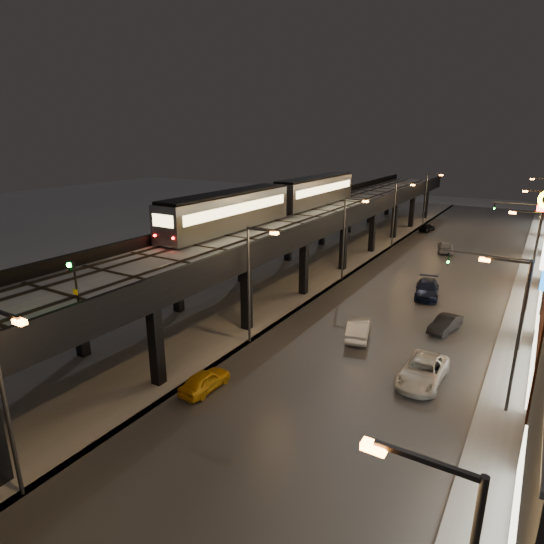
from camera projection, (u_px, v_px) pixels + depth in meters
The scene contains 28 objects.
ground at pixel (123, 438), 23.84m from camera, with size 220.00×220.00×0.00m, color silver.
road_surface at pixel (427, 283), 48.76m from camera, with size 17.00×120.00×0.06m, color #46474D.
sidewalk_right at pixel (533, 299), 43.79m from camera, with size 4.00×120.00×0.14m, color #9FA1A8.
under_viaduct_pavement at pixel (314, 265), 55.45m from camera, with size 11.00×120.00×0.06m, color #9FA1A8.
elevated_viaduct at pixel (303, 224), 51.24m from camera, with size 9.00×100.00×6.30m.
viaduct_trackbed at pixel (304, 217), 51.13m from camera, with size 8.40×100.00×0.32m.
viaduct_parapet_streetside at pixel (340, 216), 48.86m from camera, with size 0.30×100.00×1.10m, color black.
viaduct_parapet_far at pixel (271, 209), 53.17m from camera, with size 0.30×100.00×1.10m, color black.
streetlight_left_0 at pixel (6, 393), 18.44m from camera, with size 2.57×0.28×9.00m.
streetlight_left_1 at pixel (252, 278), 33.17m from camera, with size 2.57×0.28×9.00m.
streetlight_right_1 at pixel (514, 327), 24.67m from camera, with size 2.56×0.28×9.00m.
streetlight_left_2 at pixel (346, 234), 47.90m from camera, with size 2.57×0.28×9.00m.
streetlight_right_2 at pixel (531, 255), 39.40m from camera, with size 2.56×0.28×9.00m.
streetlight_left_3 at pixel (396, 210), 62.63m from camera, with size 2.57×0.28×9.00m.
streetlight_right_3 at pixel (539, 222), 54.13m from camera, with size 2.56×0.28×9.00m.
streetlight_left_4 at pixel (427, 196), 77.37m from camera, with size 2.57×0.28×9.00m.
streetlight_right_4 at pixel (543, 203), 68.87m from camera, with size 2.56×0.28×9.00m.
traffic_light_rig_a at pixel (509, 291), 32.69m from camera, with size 6.10×0.34×7.00m.
traffic_light_rig_b at pixel (530, 224), 57.24m from camera, with size 6.10×0.34×7.00m.
subway_train at pixel (279, 199), 50.68m from camera, with size 2.94×36.27×3.52m.
rail_signal at pixel (74, 277), 22.24m from camera, with size 0.32×0.41×2.78m.
car_taxi at pixel (205, 381), 28.11m from camera, with size 1.51×3.74×1.28m, color gold.
car_near_white at pixel (358, 329), 35.42m from camera, with size 1.59×4.57×1.51m, color white.
car_mid_dark at pixel (445, 247), 61.16m from camera, with size 1.98×4.86×1.41m, color gray.
car_far_white at pixel (427, 228), 74.17m from camera, with size 1.52×3.77×1.28m, color black.
car_onc_silver at pixel (445, 325), 36.48m from camera, with size 1.34×3.84×1.27m, color black.
car_onc_dark at pixel (422, 372), 28.97m from camera, with size 2.46×5.34×1.48m, color silver.
car_onc_white at pixel (427, 289), 44.34m from camera, with size 2.14×5.26×1.53m, color #111934.
Camera 1 is at (17.22, -13.27, 15.29)m, focal length 30.00 mm.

